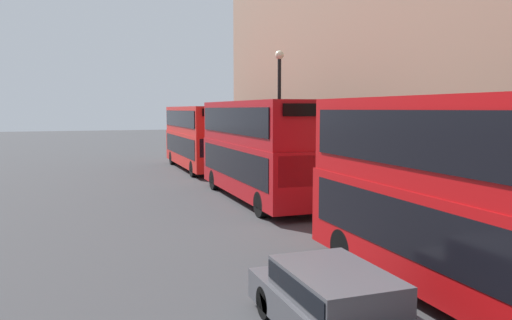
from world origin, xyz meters
name	(u,v)px	position (x,y,z in m)	size (l,w,h in m)	color
bus_leading	(495,197)	(1.60, 6.56, 2.42)	(2.59, 10.79, 4.40)	#B20C0F
bus_second_in_queue	(258,146)	(1.60, 20.21, 2.46)	(2.59, 10.22, 4.47)	#A80F14
bus_third_in_queue	(198,135)	(1.60, 32.38, 2.37)	(2.59, 10.48, 4.29)	red
car_dark_sedan	(337,304)	(-1.80, 6.61, 0.70)	(1.82, 4.46, 1.31)	#47474C
street_lamp	(279,105)	(3.62, 22.63, 4.31)	(0.44, 0.44, 7.05)	black
pedestrian	(244,159)	(4.43, 30.90, 0.79)	(0.36, 0.36, 1.71)	brown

